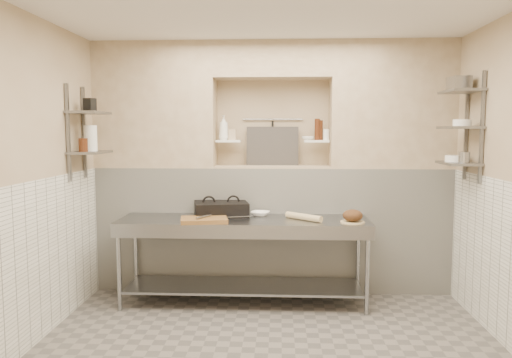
# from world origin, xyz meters

# --- Properties ---
(wall_left) EXTENTS (0.10, 3.90, 2.80)m
(wall_left) POSITION_xyz_m (-2.05, 0.00, 1.40)
(wall_left) COLOR tan
(wall_left) RESTS_ON ground
(wall_back) EXTENTS (4.00, 0.10, 2.80)m
(wall_back) POSITION_xyz_m (0.00, 2.00, 1.40)
(wall_back) COLOR tan
(wall_back) RESTS_ON ground
(wall_front) EXTENTS (4.00, 0.10, 2.80)m
(wall_front) POSITION_xyz_m (0.00, -2.00, 1.40)
(wall_front) COLOR tan
(wall_front) RESTS_ON ground
(backwall_lower) EXTENTS (4.00, 0.40, 1.40)m
(backwall_lower) POSITION_xyz_m (0.00, 1.75, 0.70)
(backwall_lower) COLOR white
(backwall_lower) RESTS_ON floor
(alcove_sill) EXTENTS (1.30, 0.40, 0.02)m
(alcove_sill) POSITION_xyz_m (0.00, 1.75, 1.41)
(alcove_sill) COLOR tan
(alcove_sill) RESTS_ON backwall_lower
(backwall_pillar_left) EXTENTS (1.35, 0.40, 1.40)m
(backwall_pillar_left) POSITION_xyz_m (-1.33, 1.75, 2.10)
(backwall_pillar_left) COLOR tan
(backwall_pillar_left) RESTS_ON backwall_lower
(backwall_pillar_right) EXTENTS (1.35, 0.40, 1.40)m
(backwall_pillar_right) POSITION_xyz_m (1.33, 1.75, 2.10)
(backwall_pillar_right) COLOR tan
(backwall_pillar_right) RESTS_ON backwall_lower
(backwall_header) EXTENTS (1.30, 0.40, 0.40)m
(backwall_header) POSITION_xyz_m (0.00, 1.75, 2.60)
(backwall_header) COLOR tan
(backwall_header) RESTS_ON backwall_lower
(wainscot_left) EXTENTS (0.02, 3.90, 1.40)m
(wainscot_left) POSITION_xyz_m (-1.99, 0.00, 0.70)
(wainscot_left) COLOR white
(wainscot_left) RESTS_ON floor
(alcove_shelf_left) EXTENTS (0.28, 0.16, 0.02)m
(alcove_shelf_left) POSITION_xyz_m (-0.50, 1.75, 1.70)
(alcove_shelf_left) COLOR white
(alcove_shelf_left) RESTS_ON backwall_lower
(alcove_shelf_right) EXTENTS (0.28, 0.16, 0.02)m
(alcove_shelf_right) POSITION_xyz_m (0.50, 1.75, 1.70)
(alcove_shelf_right) COLOR white
(alcove_shelf_right) RESTS_ON backwall_lower
(utensil_rail) EXTENTS (0.70, 0.02, 0.02)m
(utensil_rail) POSITION_xyz_m (0.00, 1.92, 1.95)
(utensil_rail) COLOR gray
(utensil_rail) RESTS_ON wall_back
(hanging_steel) EXTENTS (0.02, 0.02, 0.30)m
(hanging_steel) POSITION_xyz_m (0.00, 1.90, 1.78)
(hanging_steel) COLOR black
(hanging_steel) RESTS_ON utensil_rail
(splash_panel) EXTENTS (0.60, 0.08, 0.45)m
(splash_panel) POSITION_xyz_m (0.00, 1.85, 1.64)
(splash_panel) COLOR #383330
(splash_panel) RESTS_ON alcove_sill
(shelf_rail_left_a) EXTENTS (0.03, 0.03, 0.95)m
(shelf_rail_left_a) POSITION_xyz_m (-1.98, 1.25, 1.80)
(shelf_rail_left_a) COLOR slate
(shelf_rail_left_a) RESTS_ON wall_left
(shelf_rail_left_b) EXTENTS (0.03, 0.03, 0.95)m
(shelf_rail_left_b) POSITION_xyz_m (-1.98, 0.85, 1.80)
(shelf_rail_left_b) COLOR slate
(shelf_rail_left_b) RESTS_ON wall_left
(wall_shelf_left_lower) EXTENTS (0.30, 0.50, 0.02)m
(wall_shelf_left_lower) POSITION_xyz_m (-1.84, 1.05, 1.60)
(wall_shelf_left_lower) COLOR slate
(wall_shelf_left_lower) RESTS_ON wall_left
(wall_shelf_left_upper) EXTENTS (0.30, 0.50, 0.03)m
(wall_shelf_left_upper) POSITION_xyz_m (-1.84, 1.05, 2.00)
(wall_shelf_left_upper) COLOR slate
(wall_shelf_left_upper) RESTS_ON wall_left
(shelf_rail_right_a) EXTENTS (0.03, 0.03, 1.05)m
(shelf_rail_right_a) POSITION_xyz_m (1.98, 1.25, 1.85)
(shelf_rail_right_a) COLOR slate
(shelf_rail_right_a) RESTS_ON wall_right
(shelf_rail_right_b) EXTENTS (0.03, 0.03, 1.05)m
(shelf_rail_right_b) POSITION_xyz_m (1.98, 0.85, 1.85)
(shelf_rail_right_b) COLOR slate
(shelf_rail_right_b) RESTS_ON wall_right
(wall_shelf_right_lower) EXTENTS (0.30, 0.50, 0.02)m
(wall_shelf_right_lower) POSITION_xyz_m (1.84, 1.05, 1.50)
(wall_shelf_right_lower) COLOR slate
(wall_shelf_right_lower) RESTS_ON wall_right
(wall_shelf_right_mid) EXTENTS (0.30, 0.50, 0.02)m
(wall_shelf_right_mid) POSITION_xyz_m (1.84, 1.05, 1.85)
(wall_shelf_right_mid) COLOR slate
(wall_shelf_right_mid) RESTS_ON wall_right
(wall_shelf_right_upper) EXTENTS (0.30, 0.50, 0.03)m
(wall_shelf_right_upper) POSITION_xyz_m (1.84, 1.05, 2.20)
(wall_shelf_right_upper) COLOR slate
(wall_shelf_right_upper) RESTS_ON wall_right
(prep_table) EXTENTS (2.60, 0.70, 0.90)m
(prep_table) POSITION_xyz_m (-0.29, 1.18, 0.64)
(prep_table) COLOR gray
(prep_table) RESTS_ON floor
(panini_press) EXTENTS (0.63, 0.52, 0.15)m
(panini_press) POSITION_xyz_m (-0.54, 1.37, 0.98)
(panini_press) COLOR black
(panini_press) RESTS_ON prep_table
(cutting_board) EXTENTS (0.52, 0.41, 0.04)m
(cutting_board) POSITION_xyz_m (-0.68, 1.02, 0.92)
(cutting_board) COLOR brown
(cutting_board) RESTS_ON prep_table
(knife_blade) EXTENTS (0.27, 0.12, 0.01)m
(knife_blade) POSITION_xyz_m (-0.32, 1.08, 0.95)
(knife_blade) COLOR gray
(knife_blade) RESTS_ON cutting_board
(tongs) EXTENTS (0.13, 0.22, 0.02)m
(tongs) POSITION_xyz_m (-0.68, 1.01, 0.96)
(tongs) COLOR gray
(tongs) RESTS_ON cutting_board
(mixing_bowl) EXTENTS (0.24, 0.24, 0.05)m
(mixing_bowl) POSITION_xyz_m (-0.12, 1.40, 0.92)
(mixing_bowl) COLOR white
(mixing_bowl) RESTS_ON prep_table
(rolling_pin) EXTENTS (0.38, 0.34, 0.07)m
(rolling_pin) POSITION_xyz_m (0.34, 1.16, 0.93)
(rolling_pin) COLOR tan
(rolling_pin) RESTS_ON prep_table
(bread_board) EXTENTS (0.24, 0.24, 0.01)m
(bread_board) POSITION_xyz_m (0.82, 1.04, 0.91)
(bread_board) COLOR tan
(bread_board) RESTS_ON prep_table
(bread_loaf) EXTENTS (0.20, 0.20, 0.12)m
(bread_loaf) POSITION_xyz_m (0.82, 1.04, 0.97)
(bread_loaf) COLOR #4C2D19
(bread_loaf) RESTS_ON bread_board
(bottle_soap) EXTENTS (0.12, 0.12, 0.28)m
(bottle_soap) POSITION_xyz_m (-0.56, 1.76, 1.85)
(bottle_soap) COLOR white
(bottle_soap) RESTS_ON alcove_shelf_left
(jar_alcove) EXTENTS (0.08, 0.08, 0.12)m
(jar_alcove) POSITION_xyz_m (-0.46, 1.78, 1.77)
(jar_alcove) COLOR tan
(jar_alcove) RESTS_ON alcove_shelf_left
(bowl_alcove) EXTENTS (0.17, 0.17, 0.04)m
(bowl_alcove) POSITION_xyz_m (0.40, 1.73, 1.73)
(bowl_alcove) COLOR white
(bowl_alcove) RESTS_ON alcove_shelf_right
(condiment_a) EXTENTS (0.06, 0.06, 0.22)m
(condiment_a) POSITION_xyz_m (0.54, 1.78, 1.82)
(condiment_a) COLOR #3F1C0D
(condiment_a) RESTS_ON alcove_shelf_right
(condiment_b) EXTENTS (0.06, 0.06, 0.24)m
(condiment_b) POSITION_xyz_m (0.51, 1.75, 1.83)
(condiment_b) COLOR #3F1C0D
(condiment_b) RESTS_ON alcove_shelf_right
(condiment_c) EXTENTS (0.07, 0.07, 0.12)m
(condiment_c) POSITION_xyz_m (0.61, 1.75, 1.77)
(condiment_c) COLOR white
(condiment_c) RESTS_ON alcove_shelf_right
(jug_left) EXTENTS (0.13, 0.13, 0.26)m
(jug_left) POSITION_xyz_m (-1.84, 1.07, 1.74)
(jug_left) COLOR white
(jug_left) RESTS_ON wall_shelf_left_lower
(jar_left) EXTENTS (0.09, 0.09, 0.13)m
(jar_left) POSITION_xyz_m (-1.84, 0.87, 1.68)
(jar_left) COLOR #3F1C0D
(jar_left) RESTS_ON wall_shelf_left_lower
(box_left_upper) EXTENTS (0.12, 0.12, 0.13)m
(box_left_upper) POSITION_xyz_m (-1.84, 1.08, 2.08)
(box_left_upper) COLOR black
(box_left_upper) RESTS_ON wall_shelf_left_upper
(bowl_right) EXTENTS (0.21, 0.21, 0.06)m
(bowl_right) POSITION_xyz_m (1.84, 1.12, 1.54)
(bowl_right) COLOR white
(bowl_right) RESTS_ON wall_shelf_right_lower
(canister_right) EXTENTS (0.11, 0.11, 0.11)m
(canister_right) POSITION_xyz_m (1.84, 0.90, 1.57)
(canister_right) COLOR gray
(canister_right) RESTS_ON wall_shelf_right_lower
(bowl_right_mid) EXTENTS (0.17, 0.17, 0.06)m
(bowl_right_mid) POSITION_xyz_m (1.84, 0.99, 1.89)
(bowl_right_mid) COLOR white
(bowl_right_mid) RESTS_ON wall_shelf_right_mid
(basket_right) EXTENTS (0.19, 0.23, 0.13)m
(basket_right) POSITION_xyz_m (1.84, 1.12, 2.28)
(basket_right) COLOR gray
(basket_right) RESTS_ON wall_shelf_right_upper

